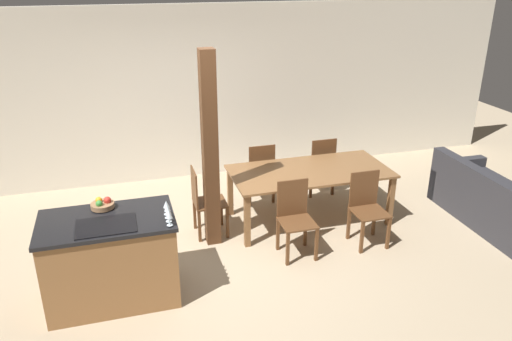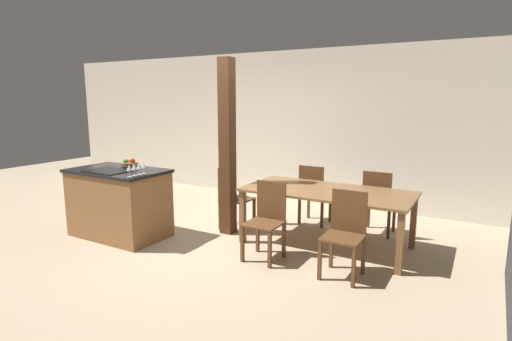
{
  "view_description": "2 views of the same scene",
  "coord_description": "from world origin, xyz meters",
  "px_view_note": "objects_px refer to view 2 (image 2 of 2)",
  "views": [
    {
      "loc": [
        -0.93,
        -5.06,
        3.22
      ],
      "look_at": [
        0.6,
        0.2,
        0.95
      ],
      "focal_mm": 35.0,
      "sensor_mm": 36.0,
      "label": 1
    },
    {
      "loc": [
        3.09,
        -4.13,
        1.85
      ],
      "look_at": [
        0.6,
        0.2,
        0.95
      ],
      "focal_mm": 28.0,
      "sensor_mm": 36.0,
      "label": 2
    }
  ],
  "objects_px": {
    "wine_glass_middle": "(134,167)",
    "wine_glass_far": "(139,166)",
    "dining_chair_near_right": "(345,232)",
    "dining_chair_far_right": "(378,201)",
    "dining_chair_near_left": "(267,219)",
    "dining_chair_far_left": "(314,193)",
    "wine_glass_near": "(129,168)",
    "kitchen_island": "(119,203)",
    "dining_chair_head_end": "(233,196)",
    "timber_post": "(227,148)",
    "wine_glass_end": "(144,165)",
    "fruit_bowl": "(130,163)",
    "dining_table": "(327,196)"
  },
  "relations": [
    {
      "from": "wine_glass_far",
      "to": "wine_glass_end",
      "type": "relative_size",
      "value": 1.0
    },
    {
      "from": "dining_chair_head_end",
      "to": "timber_post",
      "type": "xyz_separation_m",
      "value": [
        0.06,
        -0.21,
        0.72
      ]
    },
    {
      "from": "wine_glass_far",
      "to": "wine_glass_end",
      "type": "distance_m",
      "value": 0.08
    },
    {
      "from": "dining_table",
      "to": "dining_chair_head_end",
      "type": "relative_size",
      "value": 2.32
    },
    {
      "from": "kitchen_island",
      "to": "dining_chair_head_end",
      "type": "relative_size",
      "value": 1.46
    },
    {
      "from": "kitchen_island",
      "to": "dining_chair_near_left",
      "type": "distance_m",
      "value": 2.13
    },
    {
      "from": "dining_chair_near_right",
      "to": "dining_chair_far_right",
      "type": "relative_size",
      "value": 1.0
    },
    {
      "from": "wine_glass_near",
      "to": "dining_chair_near_right",
      "type": "height_order",
      "value": "wine_glass_near"
    },
    {
      "from": "wine_glass_far",
      "to": "wine_glass_near",
      "type": "bearing_deg",
      "value": -90.0
    },
    {
      "from": "kitchen_island",
      "to": "dining_chair_far_right",
      "type": "bearing_deg",
      "value": 30.38
    },
    {
      "from": "dining_chair_head_end",
      "to": "dining_chair_far_right",
      "type": "bearing_deg",
      "value": -68.75
    },
    {
      "from": "kitchen_island",
      "to": "wine_glass_middle",
      "type": "bearing_deg",
      "value": -22.58
    },
    {
      "from": "dining_chair_head_end",
      "to": "dining_chair_far_left",
      "type": "bearing_deg",
      "value": -52.27
    },
    {
      "from": "wine_glass_near",
      "to": "timber_post",
      "type": "height_order",
      "value": "timber_post"
    },
    {
      "from": "fruit_bowl",
      "to": "dining_chair_far_right",
      "type": "distance_m",
      "value": 3.46
    },
    {
      "from": "dining_chair_near_left",
      "to": "wine_glass_middle",
      "type": "bearing_deg",
      "value": -159.77
    },
    {
      "from": "wine_glass_near",
      "to": "timber_post",
      "type": "relative_size",
      "value": 0.06
    },
    {
      "from": "dining_chair_near_left",
      "to": "dining_chair_far_left",
      "type": "relative_size",
      "value": 1.0
    },
    {
      "from": "wine_glass_near",
      "to": "wine_glass_middle",
      "type": "xyz_separation_m",
      "value": [
        0.0,
        0.08,
        0.0
      ]
    },
    {
      "from": "dining_chair_near_right",
      "to": "timber_post",
      "type": "height_order",
      "value": "timber_post"
    },
    {
      "from": "wine_glass_middle",
      "to": "dining_chair_far_left",
      "type": "bearing_deg",
      "value": 53.13
    },
    {
      "from": "fruit_bowl",
      "to": "dining_chair_head_end",
      "type": "bearing_deg",
      "value": 34.3
    },
    {
      "from": "dining_chair_near_right",
      "to": "dining_chair_head_end",
      "type": "height_order",
      "value": "same"
    },
    {
      "from": "wine_glass_middle",
      "to": "wine_glass_far",
      "type": "distance_m",
      "value": 0.08
    },
    {
      "from": "dining_chair_near_right",
      "to": "dining_chair_far_right",
      "type": "height_order",
      "value": "same"
    },
    {
      "from": "wine_glass_end",
      "to": "dining_chair_far_right",
      "type": "relative_size",
      "value": 0.17
    },
    {
      "from": "kitchen_island",
      "to": "dining_chair_near_right",
      "type": "relative_size",
      "value": 1.46
    },
    {
      "from": "wine_glass_end",
      "to": "timber_post",
      "type": "distance_m",
      "value": 1.13
    },
    {
      "from": "wine_glass_near",
      "to": "wine_glass_far",
      "type": "height_order",
      "value": "same"
    },
    {
      "from": "dining_chair_far_right",
      "to": "timber_post",
      "type": "distance_m",
      "value": 2.18
    },
    {
      "from": "dining_chair_far_right",
      "to": "wine_glass_far",
      "type": "bearing_deg",
      "value": 38.42
    },
    {
      "from": "wine_glass_far",
      "to": "dining_chair_far_left",
      "type": "distance_m",
      "value": 2.53
    },
    {
      "from": "wine_glass_near",
      "to": "wine_glass_far",
      "type": "xyz_separation_m",
      "value": [
        0.0,
        0.15,
        0.0
      ]
    },
    {
      "from": "dining_chair_near_right",
      "to": "wine_glass_end",
      "type": "bearing_deg",
      "value": -170.63
    },
    {
      "from": "kitchen_island",
      "to": "wine_glass_near",
      "type": "height_order",
      "value": "wine_glass_near"
    },
    {
      "from": "wine_glass_end",
      "to": "dining_chair_head_end",
      "type": "relative_size",
      "value": 0.17
    },
    {
      "from": "wine_glass_near",
      "to": "wine_glass_end",
      "type": "distance_m",
      "value": 0.23
    },
    {
      "from": "dining_chair_near_right",
      "to": "dining_chair_far_left",
      "type": "relative_size",
      "value": 1.0
    },
    {
      "from": "dining_chair_far_right",
      "to": "dining_chair_near_right",
      "type": "bearing_deg",
      "value": 90.0
    },
    {
      "from": "wine_glass_end",
      "to": "dining_chair_far_right",
      "type": "xyz_separation_m",
      "value": [
        2.45,
        1.87,
        -0.57
      ]
    },
    {
      "from": "wine_glass_near",
      "to": "dining_chair_far_right",
      "type": "distance_m",
      "value": 3.28
    },
    {
      "from": "dining_chair_near_left",
      "to": "dining_chair_far_left",
      "type": "height_order",
      "value": "same"
    },
    {
      "from": "fruit_bowl",
      "to": "dining_chair_far_left",
      "type": "height_order",
      "value": "fruit_bowl"
    },
    {
      "from": "wine_glass_near",
      "to": "dining_chair_near_right",
      "type": "bearing_deg",
      "value": 14.54
    },
    {
      "from": "dining_chair_far_right",
      "to": "timber_post",
      "type": "height_order",
      "value": "timber_post"
    },
    {
      "from": "dining_chair_near_left",
      "to": "kitchen_island",
      "type": "bearing_deg",
      "value": -171.43
    },
    {
      "from": "wine_glass_far",
      "to": "timber_post",
      "type": "xyz_separation_m",
      "value": [
        0.63,
        1.0,
        0.16
      ]
    },
    {
      "from": "dining_chair_far_left",
      "to": "dining_chair_near_left",
      "type": "bearing_deg",
      "value": 90.0
    },
    {
      "from": "dining_chair_far_left",
      "to": "wine_glass_far",
      "type": "bearing_deg",
      "value": 52.06
    },
    {
      "from": "kitchen_island",
      "to": "dining_chair_far_left",
      "type": "xyz_separation_m",
      "value": [
        2.1,
        1.78,
        0.01
      ]
    }
  ]
}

